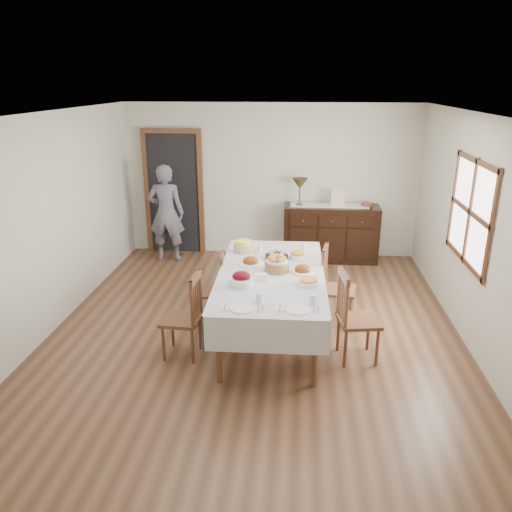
# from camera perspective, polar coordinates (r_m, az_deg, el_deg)

# --- Properties ---
(ground) EXTENTS (6.00, 6.00, 0.00)m
(ground) POSITION_cam_1_polar(r_m,az_deg,el_deg) (6.27, -0.08, -8.53)
(ground) COLOR brown
(room_shell) EXTENTS (5.02, 6.02, 2.65)m
(room_shell) POSITION_cam_1_polar(r_m,az_deg,el_deg) (6.11, -1.10, 7.17)
(room_shell) COLOR white
(room_shell) RESTS_ON ground
(dining_table) EXTENTS (1.27, 2.43, 0.83)m
(dining_table) POSITION_cam_1_polar(r_m,az_deg,el_deg) (5.84, 1.75, -2.77)
(dining_table) COLOR silver
(dining_table) RESTS_ON ground
(chair_left_near) EXTENTS (0.43, 0.43, 0.98)m
(chair_left_near) POSITION_cam_1_polar(r_m,az_deg,el_deg) (5.59, -8.08, -6.72)
(chair_left_near) COLOR brown
(chair_left_near) RESTS_ON ground
(chair_left_far) EXTENTS (0.42, 0.42, 0.91)m
(chair_left_far) POSITION_cam_1_polar(r_m,az_deg,el_deg) (6.34, -4.96, -3.64)
(chair_left_far) COLOR brown
(chair_left_far) RESTS_ON ground
(chair_right_near) EXTENTS (0.49, 0.49, 1.03)m
(chair_right_near) POSITION_cam_1_polar(r_m,az_deg,el_deg) (5.56, 11.15, -6.73)
(chair_right_near) COLOR brown
(chair_right_near) RESTS_ON ground
(chair_right_far) EXTENTS (0.48, 0.48, 1.01)m
(chair_right_far) POSITION_cam_1_polar(r_m,az_deg,el_deg) (6.34, 8.95, -3.33)
(chair_right_far) COLOR brown
(chair_right_far) RESTS_ON ground
(sideboard) EXTENTS (1.59, 0.57, 0.95)m
(sideboard) POSITION_cam_1_polar(r_m,az_deg,el_deg) (8.61, 8.52, 2.61)
(sideboard) COLOR black
(sideboard) RESTS_ON ground
(person) EXTENTS (0.56, 0.36, 1.76)m
(person) POSITION_cam_1_polar(r_m,az_deg,el_deg) (8.55, -10.24, 5.21)
(person) COLOR slate
(person) RESTS_ON ground
(bread_basket) EXTENTS (0.29, 0.29, 0.19)m
(bread_basket) POSITION_cam_1_polar(r_m,az_deg,el_deg) (5.82, 2.41, -0.97)
(bread_basket) COLOR olive
(bread_basket) RESTS_ON dining_table
(egg_basket) EXTENTS (0.29, 0.29, 0.11)m
(egg_basket) POSITION_cam_1_polar(r_m,az_deg,el_deg) (6.23, 2.37, -0.02)
(egg_basket) COLOR black
(egg_basket) RESTS_ON dining_table
(ham_platter_a) EXTENTS (0.31, 0.31, 0.11)m
(ham_platter_a) POSITION_cam_1_polar(r_m,az_deg,el_deg) (6.06, -0.65, -0.66)
(ham_platter_a) COLOR white
(ham_platter_a) RESTS_ON dining_table
(ham_platter_b) EXTENTS (0.27, 0.27, 0.11)m
(ham_platter_b) POSITION_cam_1_polar(r_m,az_deg,el_deg) (5.83, 5.36, -1.58)
(ham_platter_b) COLOR white
(ham_platter_b) RESTS_ON dining_table
(beet_bowl) EXTENTS (0.26, 0.26, 0.16)m
(beet_bowl) POSITION_cam_1_polar(r_m,az_deg,el_deg) (5.43, -1.68, -2.71)
(beet_bowl) COLOR white
(beet_bowl) RESTS_ON dining_table
(carrot_bowl) EXTENTS (0.20, 0.20, 0.09)m
(carrot_bowl) POSITION_cam_1_polar(r_m,az_deg,el_deg) (6.25, 4.77, 0.08)
(carrot_bowl) COLOR white
(carrot_bowl) RESTS_ON dining_table
(pineapple_bowl) EXTENTS (0.26, 0.26, 0.15)m
(pineapple_bowl) POSITION_cam_1_polar(r_m,az_deg,el_deg) (6.48, -1.43, 1.07)
(pineapple_bowl) COLOR tan
(pineapple_bowl) RESTS_ON dining_table
(casserole_dish) EXTENTS (0.24, 0.24, 0.07)m
(casserole_dish) POSITION_cam_1_polar(r_m,az_deg,el_deg) (5.48, 6.08, -2.95)
(casserole_dish) COLOR white
(casserole_dish) RESTS_ON dining_table
(butter_dish) EXTENTS (0.14, 0.09, 0.07)m
(butter_dish) POSITION_cam_1_polar(r_m,az_deg,el_deg) (5.58, 0.57, -2.39)
(butter_dish) COLOR white
(butter_dish) RESTS_ON dining_table
(setting_left) EXTENTS (0.42, 0.31, 0.10)m
(setting_left) POSITION_cam_1_polar(r_m,az_deg,el_deg) (4.94, -0.98, -5.57)
(setting_left) COLOR white
(setting_left) RESTS_ON dining_table
(setting_right) EXTENTS (0.42, 0.31, 0.10)m
(setting_right) POSITION_cam_1_polar(r_m,az_deg,el_deg) (4.94, 5.30, -5.69)
(setting_right) COLOR white
(setting_right) RESTS_ON dining_table
(glass_far_a) EXTENTS (0.07, 0.07, 0.10)m
(glass_far_a) POSITION_cam_1_polar(r_m,az_deg,el_deg) (6.48, 0.38, 0.89)
(glass_far_a) COLOR white
(glass_far_a) RESTS_ON dining_table
(glass_far_b) EXTENTS (0.07, 0.07, 0.11)m
(glass_far_b) POSITION_cam_1_polar(r_m,az_deg,el_deg) (6.51, 5.43, 0.95)
(glass_far_b) COLOR white
(glass_far_b) RESTS_ON dining_table
(runner) EXTENTS (1.30, 0.35, 0.01)m
(runner) POSITION_cam_1_polar(r_m,az_deg,el_deg) (8.51, 8.35, 5.77)
(runner) COLOR silver
(runner) RESTS_ON sideboard
(table_lamp) EXTENTS (0.26, 0.26, 0.46)m
(table_lamp) POSITION_cam_1_polar(r_m,az_deg,el_deg) (8.38, 5.03, 8.15)
(table_lamp) COLOR brown
(table_lamp) RESTS_ON sideboard
(picture_frame) EXTENTS (0.22, 0.08, 0.28)m
(picture_frame) POSITION_cam_1_polar(r_m,az_deg,el_deg) (8.39, 9.33, 6.47)
(picture_frame) COLOR beige
(picture_frame) RESTS_ON sideboard
(deco_bowl) EXTENTS (0.20, 0.20, 0.06)m
(deco_bowl) POSITION_cam_1_polar(r_m,az_deg,el_deg) (8.56, 12.56, 5.77)
(deco_bowl) COLOR brown
(deco_bowl) RESTS_ON sideboard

